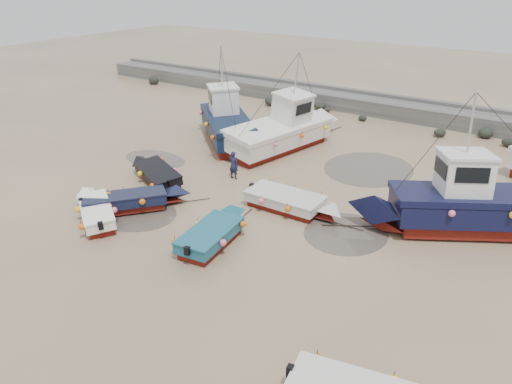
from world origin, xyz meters
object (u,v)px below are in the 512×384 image
(dinghy_4, at_px, (156,171))
(dinghy_5, at_px, (291,201))
(cabin_boat_0, at_px, (226,121))
(person, at_px, (234,178))
(dinghy_1, at_px, (133,199))
(dinghy_2, at_px, (215,231))
(cabin_boat_1, at_px, (284,129))
(cabin_boat_2, at_px, (470,204))
(dinghy_0, at_px, (96,208))

(dinghy_4, relative_size, dinghy_5, 0.92)
(dinghy_5, relative_size, cabin_boat_0, 0.72)
(cabin_boat_0, bearing_deg, person, -96.54)
(dinghy_1, bearing_deg, dinghy_2, 35.84)
(person, bearing_deg, dinghy_4, 36.17)
(dinghy_4, height_order, cabin_boat_1, cabin_boat_1)
(dinghy_1, relative_size, cabin_boat_0, 0.63)
(cabin_boat_1, height_order, cabin_boat_2, same)
(cabin_boat_2, relative_size, person, 6.39)
(dinghy_1, bearing_deg, dinghy_0, -73.43)
(cabin_boat_1, bearing_deg, dinghy_2, -61.13)
(cabin_boat_0, distance_m, cabin_boat_1, 4.23)
(cabin_boat_0, xyz_separation_m, person, (4.52, -5.23, -1.33))
(dinghy_1, height_order, dinghy_5, same)
(dinghy_0, height_order, cabin_boat_2, cabin_boat_2)
(person, bearing_deg, cabin_boat_1, -88.33)
(dinghy_0, bearing_deg, dinghy_4, 43.80)
(dinghy_5, distance_m, cabin_boat_0, 11.59)
(dinghy_0, bearing_deg, cabin_boat_0, 42.25)
(cabin_boat_1, xyz_separation_m, person, (0.35, -5.94, -1.31))
(dinghy_2, bearing_deg, cabin_boat_0, 117.55)
(dinghy_4, distance_m, person, 4.33)
(dinghy_1, relative_size, dinghy_4, 0.95)
(dinghy_4, height_order, dinghy_5, same)
(cabin_boat_1, distance_m, person, 6.10)
(dinghy_5, bearing_deg, dinghy_4, -83.70)
(dinghy_2, xyz_separation_m, cabin_boat_1, (-3.90, 12.13, 0.76))
(dinghy_2, distance_m, dinghy_4, 7.80)
(dinghy_4, distance_m, cabin_boat_1, 9.14)
(dinghy_0, relative_size, cabin_boat_0, 0.61)
(dinghy_0, relative_size, person, 3.23)
(dinghy_1, height_order, cabin_boat_2, cabin_boat_2)
(cabin_boat_0, height_order, cabin_boat_1, same)
(dinghy_1, xyz_separation_m, dinghy_2, (5.34, -0.27, 0.01))
(dinghy_0, bearing_deg, cabin_boat_1, 24.23)
(cabin_boat_0, relative_size, person, 5.30)
(cabin_boat_2, bearing_deg, dinghy_1, 85.62)
(dinghy_1, height_order, cabin_boat_1, cabin_boat_1)
(dinghy_5, relative_size, person, 3.83)
(dinghy_1, xyz_separation_m, cabin_boat_0, (-2.74, 11.15, 0.79))
(dinghy_5, bearing_deg, cabin_boat_1, -146.64)
(dinghy_1, height_order, dinghy_2, same)
(dinghy_1, distance_m, dinghy_5, 7.79)
(dinghy_2, distance_m, cabin_boat_1, 12.76)
(cabin_boat_2, bearing_deg, cabin_boat_1, 38.19)
(dinghy_1, distance_m, cabin_boat_2, 15.75)
(dinghy_1, bearing_deg, person, 111.95)
(dinghy_1, bearing_deg, dinghy_4, 154.88)
(dinghy_5, xyz_separation_m, cabin_boat_2, (7.56, 2.76, 0.76))
(dinghy_4, bearing_deg, cabin_boat_2, -51.98)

